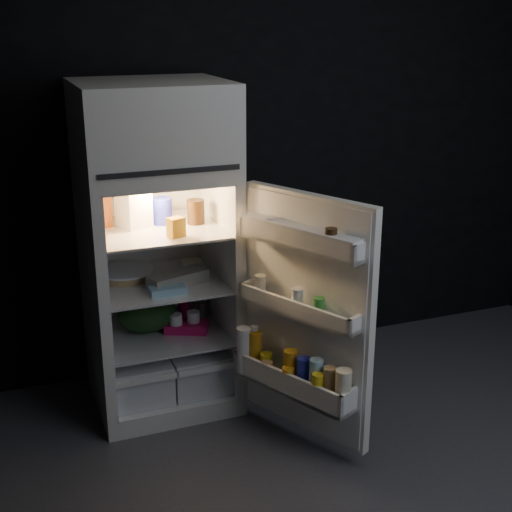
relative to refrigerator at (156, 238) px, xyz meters
name	(u,v)px	position (x,y,z in m)	size (l,w,h in m)	color
floor	(403,502)	(0.78, -1.32, -0.96)	(4.00, 3.40, 0.00)	#49494E
wall_back	(265,144)	(0.78, 0.38, 0.39)	(4.00, 0.00, 2.70)	black
refrigerator	(156,238)	(0.00, 0.00, 0.00)	(0.76, 0.71, 1.78)	white
fridge_door	(302,321)	(0.54, -0.71, -0.28)	(0.49, 0.73, 1.22)	white
milk_jug	(133,205)	(-0.11, 0.02, 0.19)	(0.14, 0.14, 0.24)	white
mayo_jar	(162,211)	(0.04, 0.02, 0.14)	(0.11, 0.11, 0.14)	#1F27AB
jam_jar	(196,212)	(0.21, -0.04, 0.14)	(0.09, 0.09, 0.13)	black
amber_bottle	(105,207)	(-0.25, 0.07, 0.18)	(0.07, 0.07, 0.22)	#AB501B
small_carton	(176,227)	(0.05, -0.24, 0.12)	(0.08, 0.06, 0.10)	orange
egg_carton	(178,279)	(0.08, -0.14, -0.19)	(0.32, 0.12, 0.07)	gray
pie	(126,275)	(-0.16, 0.06, -0.21)	(0.29, 0.29, 0.04)	tan
flat_package	(168,290)	(-0.01, -0.24, -0.21)	(0.19, 0.09, 0.04)	#87B7D0
wrapped_pkg	(192,265)	(0.21, 0.08, -0.20)	(0.11, 0.10, 0.05)	beige
produce_bag	(147,313)	(-0.07, 0.01, -0.43)	(0.33, 0.28, 0.20)	#193815
yogurt_tray	(187,327)	(0.13, -0.09, -0.50)	(0.23, 0.13, 0.05)	#D91259
small_can_red	(184,309)	(0.17, 0.12, -0.48)	(0.07, 0.07, 0.09)	#D91259
small_can_silver	(200,309)	(0.26, 0.08, -0.48)	(0.07, 0.07, 0.09)	silver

